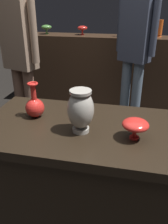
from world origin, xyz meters
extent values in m
cube|color=black|center=(0.00, 0.00, 0.38)|extent=(1.10, 0.59, 0.75)
cube|color=black|center=(0.00, 0.00, 0.78)|extent=(1.20, 0.64, 0.05)
cube|color=#382619|center=(0.00, 2.20, 0.47)|extent=(2.60, 0.40, 0.95)
cube|color=#382619|center=(0.00, 2.20, 0.97)|extent=(2.60, 0.40, 0.04)
cylinder|color=gray|center=(-0.02, -0.06, 0.81)|extent=(0.09, 0.09, 0.02)
ellipsoid|color=gray|center=(-0.02, -0.06, 0.93)|extent=(0.14, 0.14, 0.21)
cylinder|color=gray|center=(-0.02, -0.06, 1.02)|extent=(0.11, 0.11, 0.02)
cylinder|color=red|center=(0.26, -0.07, 0.81)|extent=(0.05, 0.05, 0.01)
cylinder|color=red|center=(0.26, -0.07, 0.83)|extent=(0.02, 0.02, 0.04)
ellipsoid|color=red|center=(0.26, -0.07, 0.88)|extent=(0.13, 0.13, 0.05)
sphere|color=red|center=(-0.33, 0.05, 0.86)|extent=(0.11, 0.11, 0.11)
cylinder|color=red|center=(-0.33, 0.05, 0.95)|extent=(0.03, 0.03, 0.10)
torus|color=red|center=(-0.33, 0.05, 1.00)|extent=(0.06, 0.06, 0.01)
cone|color=orange|center=(0.00, 2.16, 1.00)|extent=(0.06, 0.06, 0.01)
cylinder|color=orange|center=(0.00, 2.16, 1.08)|extent=(0.05, 0.05, 0.15)
cylinder|color=#477A38|center=(-1.04, 2.20, 1.00)|extent=(0.06, 0.06, 0.01)
cylinder|color=#477A38|center=(-1.04, 2.20, 1.03)|extent=(0.02, 0.02, 0.05)
ellipsoid|color=#477A38|center=(-1.04, 2.20, 1.08)|extent=(0.15, 0.15, 0.06)
cone|color=#E55B1E|center=(0.52, 2.28, 1.00)|extent=(0.08, 0.08, 0.02)
cylinder|color=#E55B1E|center=(0.52, 2.28, 1.10)|extent=(0.07, 0.07, 0.19)
cylinder|color=red|center=(-0.52, 2.22, 1.00)|extent=(0.05, 0.05, 0.01)
cylinder|color=red|center=(-0.52, 2.22, 1.03)|extent=(0.02, 0.02, 0.05)
ellipsoid|color=red|center=(-0.52, 2.22, 1.08)|extent=(0.14, 0.14, 0.06)
cylinder|color=slate|center=(0.28, 1.45, 0.41)|extent=(0.11, 0.11, 0.83)
cylinder|color=slate|center=(0.16, 1.53, 0.41)|extent=(0.11, 0.11, 0.83)
cube|color=#333847|center=(0.22, 1.49, 1.15)|extent=(0.37, 0.32, 0.65)
cylinder|color=#333847|center=(0.39, 1.39, 1.19)|extent=(0.07, 0.07, 0.56)
cylinder|color=#333847|center=(0.05, 1.59, 1.19)|extent=(0.07, 0.07, 0.56)
cylinder|color=brown|center=(-0.81, 1.00, 0.40)|extent=(0.11, 0.11, 0.81)
cylinder|color=brown|center=(-0.96, 1.05, 0.40)|extent=(0.11, 0.11, 0.81)
cube|color=#846B56|center=(-0.89, 1.02, 1.13)|extent=(0.36, 0.27, 0.64)
cylinder|color=#846B56|center=(-0.70, 0.96, 1.16)|extent=(0.07, 0.07, 0.54)
cylinder|color=#846B56|center=(-1.08, 1.08, 1.16)|extent=(0.07, 0.07, 0.54)
camera|label=1|loc=(0.22, -1.09, 1.43)|focal=37.00mm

